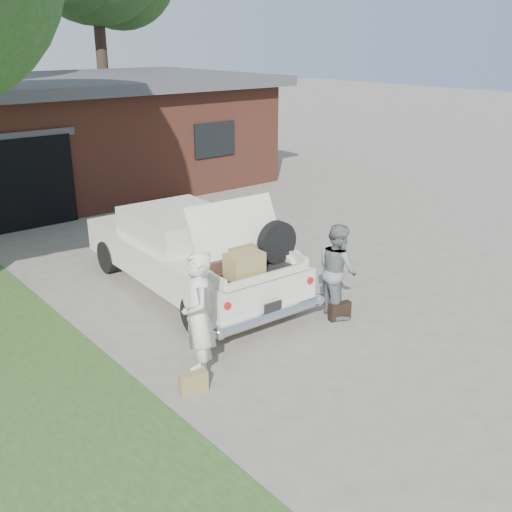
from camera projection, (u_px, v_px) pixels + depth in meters
ground at (280, 331)px, 9.54m from camera, size 90.00×90.00×0.00m
house at (50, 135)px, 17.87m from camera, size 12.80×7.80×3.30m
sedan at (190, 251)px, 10.88m from camera, size 2.16×5.08×1.97m
woman_left at (198, 317)px, 7.95m from camera, size 0.65×0.78×1.81m
woman_right at (337, 270)px, 9.88m from camera, size 0.78×0.90×1.58m
suitcase_left at (193, 383)px, 7.83m from camera, size 0.40×0.19×0.29m
suitcase_right at (340, 311)px, 9.88m from camera, size 0.40×0.20×0.30m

